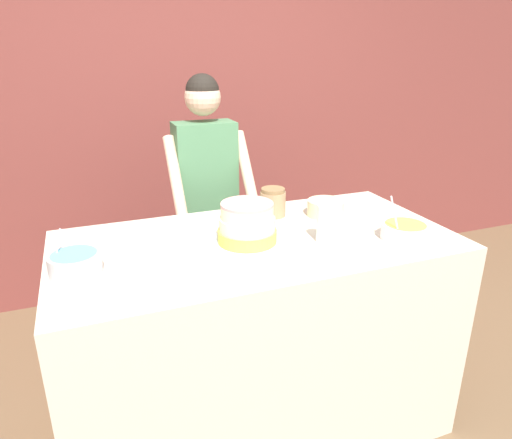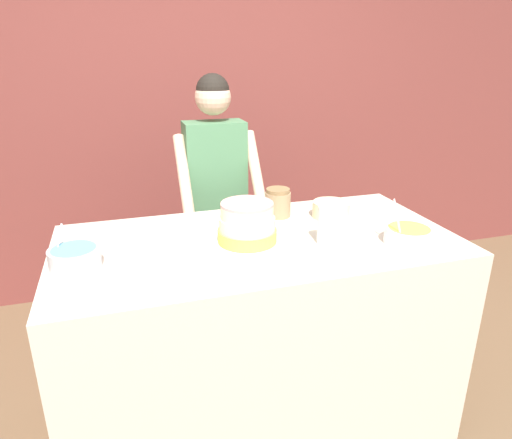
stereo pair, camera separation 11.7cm
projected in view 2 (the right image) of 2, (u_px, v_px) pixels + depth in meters
wall_back at (192, 108)px, 3.12m from camera, size 10.00×0.05×2.60m
counter at (258, 336)px, 2.04m from camera, size 1.63×0.82×0.94m
person_baker at (216, 186)px, 2.53m from camera, size 0.44×0.43×1.56m
cake at (247, 226)px, 1.81m from camera, size 0.32×0.32×0.17m
frosting_bowl_yellow at (409, 235)px, 1.83m from camera, size 0.19×0.19×0.19m
frosting_bowl_pink at (331, 209)px, 2.11m from camera, size 0.17×0.17×0.08m
frosting_bowl_blue at (75, 258)px, 1.61m from camera, size 0.18×0.18×0.15m
drinking_glass at (326, 225)px, 1.81m from camera, size 0.07×0.07×0.16m
ceramic_plate at (139, 263)px, 1.65m from camera, size 0.22×0.22×0.01m
stoneware_jar at (278, 203)px, 2.12m from camera, size 0.12×0.12×0.13m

